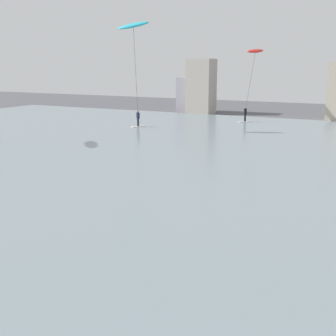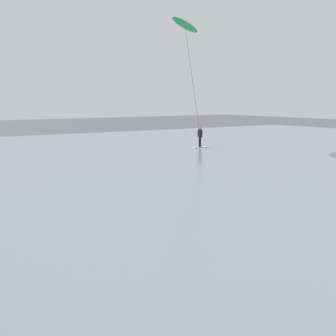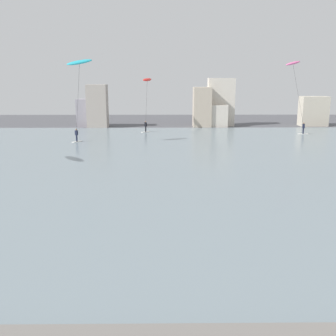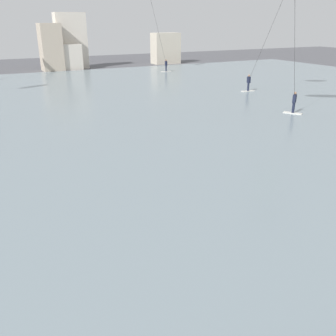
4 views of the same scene
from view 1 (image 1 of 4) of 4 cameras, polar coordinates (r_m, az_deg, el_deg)
water_bay at (r=30.09m, az=8.81°, el=0.44°), size 84.00×52.00×0.10m
far_shore_buildings at (r=56.95m, az=18.94°, el=8.66°), size 41.44×4.36×7.85m
kitesurfer_cyan at (r=43.75m, az=-4.19°, el=15.65°), size 3.53×4.61×10.09m
kitesurfer_red at (r=52.83m, az=10.46°, el=12.87°), size 1.79×4.00×7.88m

